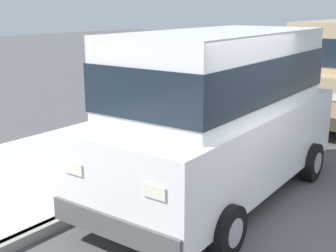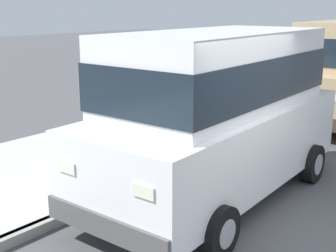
{
  "view_description": "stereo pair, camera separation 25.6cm",
  "coord_description": "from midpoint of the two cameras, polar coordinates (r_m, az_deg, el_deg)",
  "views": [
    {
      "loc": [
        1.31,
        -5.06,
        2.85
      ],
      "look_at": [
        -3.33,
        0.92,
        0.85
      ],
      "focal_mm": 48.27,
      "sensor_mm": 36.0,
      "label": 1
    },
    {
      "loc": [
        1.51,
        -4.9,
        2.85
      ],
      "look_at": [
        -3.33,
        0.92,
        0.85
      ],
      "focal_mm": 48.27,
      "sensor_mm": 36.0,
      "label": 2
    }
  ],
  "objects": [
    {
      "name": "fire_hydrant",
      "position": [
        10.45,
        7.78,
        1.55
      ],
      "size": [
        0.34,
        0.24,
        0.72
      ],
      "color": "gold",
      "rests_on": "sidewalk"
    },
    {
      "name": "curb",
      "position": [
        7.33,
        -4.67,
        -7.53
      ],
      "size": [
        0.16,
        64.0,
        0.14
      ],
      "primitive_type": "cube",
      "color": "gray",
      "rests_on": "ground"
    },
    {
      "name": "car_white_van",
      "position": [
        6.74,
        5.57,
        2.27
      ],
      "size": [
        2.27,
        4.97,
        2.52
      ],
      "color": "white",
      "rests_on": "ground"
    },
    {
      "name": "dog_grey",
      "position": [
        9.42,
        -7.88,
        -0.22
      ],
      "size": [
        0.59,
        0.55,
        0.49
      ],
      "color": "#999691",
      "rests_on": "sidewalk"
    },
    {
      "name": "sidewalk",
      "position": [
        8.58,
        -13.62,
        -4.54
      ],
      "size": [
        3.6,
        64.0,
        0.14
      ],
      "primitive_type": "cube",
      "color": "#B7B5AD",
      "rests_on": "ground"
    }
  ]
}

